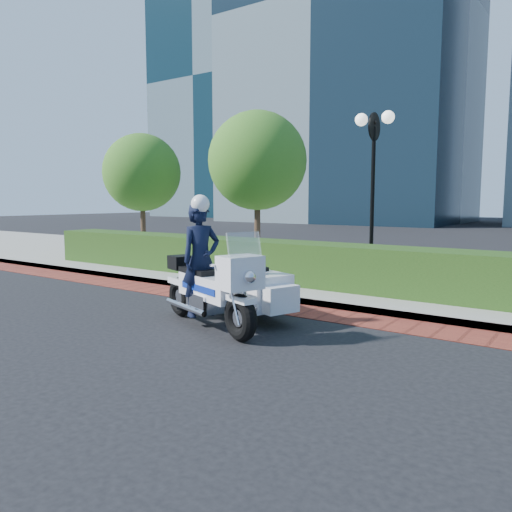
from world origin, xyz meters
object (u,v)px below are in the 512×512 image
Objects in this scene: lamppost at (373,169)px; police_motorcycle at (224,280)px; tree_b at (257,161)px; tree_a at (142,173)px.

police_motorcycle is at bearing -95.65° from lamppost.
tree_b reaches higher than lamppost.
lamppost is 4.71m from tree_b.
lamppost is at bearing -16.11° from tree_b.
lamppost is 5.78m from police_motorcycle.
tree_a is (-10.00, 1.30, 0.26)m from lamppost.
tree_b reaches higher than tree_a.
lamppost is 0.92× the size of tree_a.
police_motorcycle is (9.47, -6.63, -2.45)m from tree_a.
tree_b is (-4.50, 1.30, 0.48)m from lamppost.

